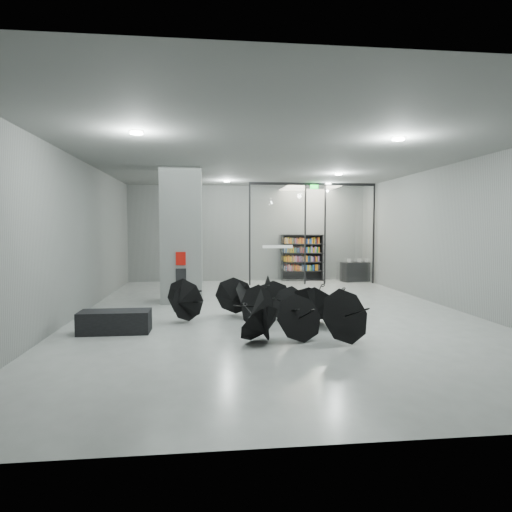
{
  "coord_description": "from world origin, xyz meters",
  "views": [
    {
      "loc": [
        -1.72,
        -11.19,
        2.23
      ],
      "look_at": [
        -0.3,
        1.5,
        1.4
      ],
      "focal_mm": 30.27,
      "sensor_mm": 36.0,
      "label": 1
    }
  ],
  "objects": [
    {
      "name": "room",
      "position": [
        0.0,
        0.0,
        2.84
      ],
      "size": [
        14.0,
        14.02,
        4.01
      ],
      "color": "gray",
      "rests_on": "ground"
    },
    {
      "name": "fire_cabinet",
      "position": [
        -2.5,
        1.38,
        1.35
      ],
      "size": [
        0.28,
        0.04,
        0.38
      ],
      "primitive_type": "cube",
      "color": "#A50A07",
      "rests_on": "column"
    },
    {
      "name": "bookshelf",
      "position": [
        2.26,
        6.75,
        0.98
      ],
      "size": [
        1.8,
        0.52,
        1.95
      ],
      "primitive_type": null,
      "rotation": [
        0.0,
        0.0,
        -0.1
      ],
      "color": "black",
      "rests_on": "ground"
    },
    {
      "name": "column",
      "position": [
        -2.5,
        2.0,
        2.0
      ],
      "size": [
        1.2,
        1.2,
        4.0
      ],
      "primitive_type": "cube",
      "color": "slate",
      "rests_on": "ground"
    },
    {
      "name": "info_panel",
      "position": [
        -2.5,
        1.38,
        0.85
      ],
      "size": [
        0.3,
        0.03,
        0.42
      ],
      "primitive_type": "cube",
      "color": "black",
      "rests_on": "column"
    },
    {
      "name": "exit_sign",
      "position": [
        2.4,
        5.3,
        3.82
      ],
      "size": [
        0.3,
        0.06,
        0.15
      ],
      "primitive_type": "cube",
      "color": "#0CE533",
      "rests_on": "room"
    },
    {
      "name": "bench",
      "position": [
        -3.7,
        -1.85,
        0.24
      ],
      "size": [
        1.47,
        0.64,
        0.47
      ],
      "primitive_type": "cube",
      "rotation": [
        0.0,
        0.0,
        -0.0
      ],
      "color": "black",
      "rests_on": "ground"
    },
    {
      "name": "shop_counter",
      "position": [
        4.48,
        6.18,
        0.4
      ],
      "size": [
        1.43,
        0.85,
        0.81
      ],
      "primitive_type": "cube",
      "rotation": [
        0.0,
        0.0,
        0.25
      ],
      "color": "black",
      "rests_on": "ground"
    },
    {
      "name": "glass_partition",
      "position": [
        2.39,
        5.5,
        2.18
      ],
      "size": [
        5.06,
        0.08,
        4.0
      ],
      "color": "silver",
      "rests_on": "ground"
    },
    {
      "name": "umbrella_cluster",
      "position": [
        -0.39,
        -1.61,
        0.31
      ],
      "size": [
        4.53,
        4.12,
        1.28
      ],
      "color": "black",
      "rests_on": "ground"
    }
  ]
}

